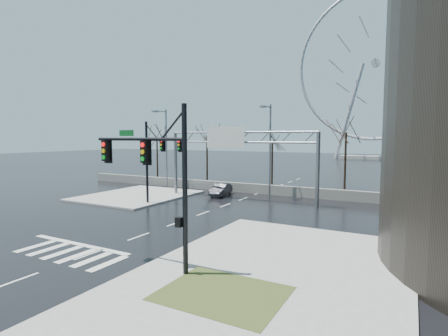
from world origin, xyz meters
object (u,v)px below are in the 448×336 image
Objects in this scene: ferris_wheel at (375,70)px; signal_mast_near at (161,172)px; car at (221,190)px; signal_mast_far at (156,155)px; sign_gantry at (236,150)px.

signal_mast_near is at bearing -89.92° from ferris_wheel.
car is at bearing -95.89° from ferris_wheel.
car is (-8.08, -78.29, -25.46)m from ferris_wheel.
signal_mast_far is 0.49× the size of sign_gantry.
signal_mast_near reaches higher than sign_gantry.
signal_mast_near is 22.71m from car.
ferris_wheel is at bearing 90.08° from signal_mast_near.
sign_gantry is (5.49, 6.00, 0.35)m from signal_mast_far.
car is (2.79, 7.75, -4.16)m from signal_mast_far.
ferris_wheel reaches higher than car.
signal_mast_far is (-11.01, 13.00, -0.04)m from signal_mast_near.
signal_mast_far is at bearing -132.47° from sign_gantry.
ferris_wheel is (10.87, 86.04, 21.30)m from signal_mast_far.
sign_gantry reaches higher than car.
car is at bearing 70.20° from signal_mast_far.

